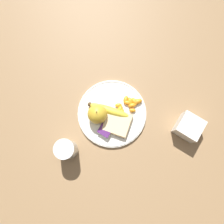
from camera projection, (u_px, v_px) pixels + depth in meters
The scene contains 19 objects.
ground_plane at pixel (112, 113), 0.89m from camera, with size 3.00×3.00×0.00m, color olive.
plate at pixel (112, 113), 0.88m from camera, with size 0.28×0.28×0.01m.
juice_glass at pixel (67, 149), 0.81m from camera, with size 0.07×0.07×0.10m.
apple at pixel (97, 114), 0.84m from camera, with size 0.08×0.08×0.09m.
banana at pixel (108, 110), 0.86m from camera, with size 0.18×0.07×0.03m.
bread_slice at pixel (117, 123), 0.86m from camera, with size 0.12×0.12×0.02m.
fork at pixel (114, 111), 0.88m from camera, with size 0.14×0.12×0.00m.
jam_packet at pixel (105, 131), 0.85m from camera, with size 0.05×0.04×0.02m.
orange_segment_0 at pixel (135, 101), 0.88m from camera, with size 0.04×0.03×0.02m.
orange_segment_1 at pixel (120, 109), 0.87m from camera, with size 0.03×0.04×0.02m.
orange_segment_2 at pixel (138, 101), 0.88m from camera, with size 0.04×0.04×0.02m.
orange_segment_3 at pixel (127, 103), 0.88m from camera, with size 0.04×0.03×0.02m.
orange_segment_4 at pixel (122, 112), 0.87m from camera, with size 0.03×0.04×0.02m.
orange_segment_5 at pixel (118, 105), 0.87m from camera, with size 0.03×0.03×0.01m.
orange_segment_6 at pixel (132, 105), 0.87m from camera, with size 0.04×0.04×0.02m.
orange_segment_7 at pixel (132, 110), 0.87m from camera, with size 0.03×0.03×0.01m.
orange_segment_8 at pixel (130, 101), 0.88m from camera, with size 0.03×0.03×0.02m.
orange_segment_9 at pixel (126, 99), 0.88m from camera, with size 0.02×0.03×0.02m.
condiment_caddy at pixel (189, 127), 0.84m from camera, with size 0.09×0.09×0.07m.
Camera 1 is at (-0.09, 0.14, 0.87)m, focal length 35.00 mm.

